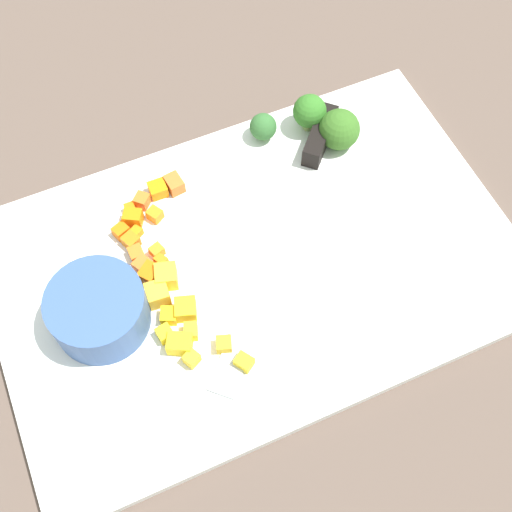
# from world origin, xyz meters

# --- Properties ---
(ground_plane) EXTENTS (4.00, 4.00, 0.00)m
(ground_plane) POSITION_xyz_m (0.00, 0.00, 0.00)
(ground_plane) COLOR brown
(cutting_board) EXTENTS (0.49, 0.32, 0.01)m
(cutting_board) POSITION_xyz_m (0.00, 0.00, 0.01)
(cutting_board) COLOR white
(cutting_board) RESTS_ON ground_plane
(prep_bowl) EXTENTS (0.09, 0.09, 0.05)m
(prep_bowl) POSITION_xyz_m (0.15, 0.00, 0.03)
(prep_bowl) COLOR #395993
(prep_bowl) RESTS_ON cutting_board
(chef_knife) EXTENTS (0.24, 0.25, 0.02)m
(chef_knife) POSITION_xyz_m (-0.08, -0.06, 0.02)
(chef_knife) COLOR silver
(chef_knife) RESTS_ON cutting_board
(carrot_dice_0) EXTENTS (0.02, 0.01, 0.01)m
(carrot_dice_0) POSITION_xyz_m (0.08, -0.05, 0.02)
(carrot_dice_0) COLOR orange
(carrot_dice_0) RESTS_ON cutting_board
(carrot_dice_1) EXTENTS (0.02, 0.02, 0.01)m
(carrot_dice_1) POSITION_xyz_m (0.07, -0.08, 0.02)
(carrot_dice_1) COLOR orange
(carrot_dice_1) RESTS_ON cutting_board
(carrot_dice_2) EXTENTS (0.02, 0.02, 0.01)m
(carrot_dice_2) POSITION_xyz_m (0.08, -0.10, 0.02)
(carrot_dice_2) COLOR orange
(carrot_dice_2) RESTS_ON cutting_board
(carrot_dice_3) EXTENTS (0.01, 0.01, 0.01)m
(carrot_dice_3) POSITION_xyz_m (0.09, -0.07, 0.02)
(carrot_dice_3) COLOR orange
(carrot_dice_3) RESTS_ON cutting_board
(carrot_dice_4) EXTENTS (0.01, 0.01, 0.01)m
(carrot_dice_4) POSITION_xyz_m (0.08, -0.03, 0.02)
(carrot_dice_4) COLOR orange
(carrot_dice_4) RESTS_ON cutting_board
(carrot_dice_5) EXTENTS (0.02, 0.02, 0.01)m
(carrot_dice_5) POSITION_xyz_m (0.06, -0.11, 0.02)
(carrot_dice_5) COLOR orange
(carrot_dice_5) RESTS_ON cutting_board
(carrot_dice_6) EXTENTS (0.02, 0.02, 0.02)m
(carrot_dice_6) POSITION_xyz_m (0.09, -0.09, 0.02)
(carrot_dice_6) COLOR orange
(carrot_dice_6) RESTS_ON cutting_board
(carrot_dice_7) EXTENTS (0.01, 0.01, 0.01)m
(carrot_dice_7) POSITION_xyz_m (0.09, -0.10, 0.02)
(carrot_dice_7) COLOR orange
(carrot_dice_7) RESTS_ON cutting_board
(carrot_dice_8) EXTENTS (0.02, 0.02, 0.01)m
(carrot_dice_8) POSITION_xyz_m (0.10, -0.04, 0.02)
(carrot_dice_8) COLOR orange
(carrot_dice_8) RESTS_ON cutting_board
(carrot_dice_9) EXTENTS (0.02, 0.02, 0.01)m
(carrot_dice_9) POSITION_xyz_m (0.04, -0.11, 0.02)
(carrot_dice_9) COLOR orange
(carrot_dice_9) RESTS_ON cutting_board
(carrot_dice_10) EXTENTS (0.02, 0.02, 0.01)m
(carrot_dice_10) POSITION_xyz_m (0.11, -0.08, 0.02)
(carrot_dice_10) COLOR orange
(carrot_dice_10) RESTS_ON cutting_board
(carrot_dice_11) EXTENTS (0.02, 0.02, 0.02)m
(carrot_dice_11) POSITION_xyz_m (0.10, -0.02, 0.02)
(carrot_dice_11) COLOR orange
(carrot_dice_11) RESTS_ON cutting_board
(carrot_dice_12) EXTENTS (0.01, 0.01, 0.01)m
(carrot_dice_12) POSITION_xyz_m (0.10, -0.05, 0.02)
(carrot_dice_12) COLOR orange
(carrot_dice_12) RESTS_ON cutting_board
(carrot_dice_13) EXTENTS (0.02, 0.02, 0.01)m
(carrot_dice_13) POSITION_xyz_m (0.10, -0.07, 0.02)
(carrot_dice_13) COLOR orange
(carrot_dice_13) RESTS_ON cutting_board
(pepper_dice_0) EXTENTS (0.02, 0.02, 0.02)m
(pepper_dice_0) POSITION_xyz_m (0.10, -0.00, 0.02)
(pepper_dice_0) COLOR yellow
(pepper_dice_0) RESTS_ON cutting_board
(pepper_dice_1) EXTENTS (0.02, 0.03, 0.02)m
(pepper_dice_1) POSITION_xyz_m (0.08, -0.01, 0.02)
(pepper_dice_1) COLOR yellow
(pepper_dice_1) RESTS_ON cutting_board
(pepper_dice_2) EXTENTS (0.02, 0.02, 0.02)m
(pepper_dice_2) POSITION_xyz_m (0.08, 0.02, 0.02)
(pepper_dice_2) COLOR yellow
(pepper_dice_2) RESTS_ON cutting_board
(pepper_dice_3) EXTENTS (0.03, 0.03, 0.02)m
(pepper_dice_3) POSITION_xyz_m (0.10, 0.05, 0.02)
(pepper_dice_3) COLOR yellow
(pepper_dice_3) RESTS_ON cutting_board
(pepper_dice_4) EXTENTS (0.02, 0.02, 0.01)m
(pepper_dice_4) POSITION_xyz_m (0.06, 0.07, 0.02)
(pepper_dice_4) COLOR yellow
(pepper_dice_4) RESTS_ON cutting_board
(pepper_dice_5) EXTENTS (0.02, 0.02, 0.01)m
(pepper_dice_5) POSITION_xyz_m (0.11, 0.04, 0.02)
(pepper_dice_5) COLOR yellow
(pepper_dice_5) RESTS_ON cutting_board
(pepper_dice_6) EXTENTS (0.02, 0.02, 0.01)m
(pepper_dice_6) POSITION_xyz_m (0.10, 0.02, 0.02)
(pepper_dice_6) COLOR yellow
(pepper_dice_6) RESTS_ON cutting_board
(pepper_dice_7) EXTENTS (0.02, 0.02, 0.01)m
(pepper_dice_7) POSITION_xyz_m (0.08, 0.04, 0.02)
(pepper_dice_7) COLOR yellow
(pepper_dice_7) RESTS_ON cutting_board
(pepper_dice_8) EXTENTS (0.02, 0.02, 0.01)m
(pepper_dice_8) POSITION_xyz_m (0.09, 0.07, 0.02)
(pepper_dice_8) COLOR yellow
(pepper_dice_8) RESTS_ON cutting_board
(pepper_dice_9) EXTENTS (0.02, 0.02, 0.01)m
(pepper_dice_9) POSITION_xyz_m (0.05, 0.09, 0.02)
(pepper_dice_9) COLOR yellow
(pepper_dice_9) RESTS_ON cutting_board
(broccoli_floret_0) EXTENTS (0.03, 0.03, 0.03)m
(broccoli_floret_0) POSITION_xyz_m (-0.07, -0.13, 0.03)
(broccoli_floret_0) COLOR #94BF54
(broccoli_floret_0) RESTS_ON cutting_board
(broccoli_floret_1) EXTENTS (0.04, 0.04, 0.04)m
(broccoli_floret_1) POSITION_xyz_m (-0.14, -0.10, 0.03)
(broccoli_floret_1) COLOR #84BF6B
(broccoli_floret_1) RESTS_ON cutting_board
(broccoli_floret_2) EXTENTS (0.04, 0.04, 0.04)m
(broccoli_floret_2) POSITION_xyz_m (-0.12, -0.13, 0.04)
(broccoli_floret_2) COLOR #89AD5D
(broccoli_floret_2) RESTS_ON cutting_board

